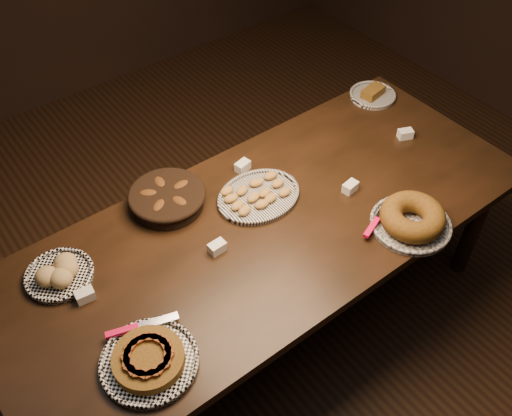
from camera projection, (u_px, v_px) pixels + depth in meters
ground at (265, 321)px, 2.97m from camera, size 5.00×5.00×0.00m
buffet_table at (267, 235)px, 2.48m from camera, size 2.40×1.00×0.75m
apple_tart_plate at (149, 360)px, 1.95m from camera, size 0.35×0.36×0.07m
madeleine_platter at (258, 195)px, 2.52m from camera, size 0.38×0.31×0.04m
bundt_cake_plate at (412, 219)px, 2.38m from camera, size 0.40×0.36×0.11m
croissant_basket at (167, 197)px, 2.47m from camera, size 0.35×0.35×0.08m
bread_roll_plate at (60, 273)px, 2.20m from camera, size 0.27×0.27×0.08m
loaf_plate at (373, 94)px, 3.05m from camera, size 0.25×0.25×0.06m
tent_cards at (270, 200)px, 2.49m from camera, size 1.76×0.46×0.04m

